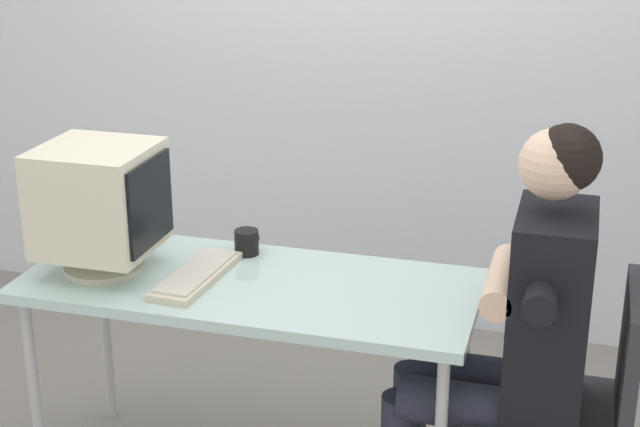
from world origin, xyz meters
The scene contains 6 objects.
desk centered at (0.00, 0.00, 0.69)m, with size 1.44×0.61×0.75m.
crt_monitor centered at (-0.48, -0.05, 0.99)m, with size 0.36×0.34×0.42m.
keyboard centered at (-0.17, -0.04, 0.76)m, with size 0.17×0.42×0.03m.
office_chair centered at (1.02, -0.04, 0.49)m, with size 0.46×0.46×0.87m.
person_seated centered at (0.83, -0.04, 0.72)m, with size 0.70×0.57×1.34m.
desk_mug centered at (-0.08, 0.21, 0.79)m, with size 0.08×0.09×0.09m.
Camera 1 is at (0.98, -2.63, 2.00)m, focal length 54.28 mm.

